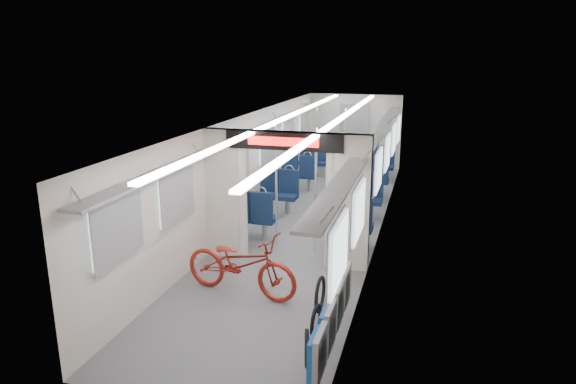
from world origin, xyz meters
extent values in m
plane|color=#515456|center=(0.00, 0.00, 0.00)|extent=(12.00, 12.00, 0.00)
cube|color=beige|center=(-1.45, 0.00, 1.15)|extent=(0.02, 12.00, 2.30)
cube|color=beige|center=(1.45, 0.00, 1.15)|extent=(0.02, 12.00, 2.30)
cube|color=beige|center=(0.00, 6.00, 1.15)|extent=(2.90, 0.02, 2.30)
cube|color=beige|center=(0.00, -6.00, 1.15)|extent=(2.90, 0.02, 2.30)
cube|color=silver|center=(0.00, 0.00, 2.30)|extent=(2.90, 12.00, 0.02)
cube|color=white|center=(-0.55, 0.00, 2.27)|extent=(0.12, 11.40, 0.04)
cube|color=white|center=(0.55, 0.00, 2.27)|extent=(0.12, 11.40, 0.04)
cube|color=beige|center=(-1.12, -2.00, 1.00)|extent=(0.65, 0.18, 2.00)
cube|color=beige|center=(1.12, -2.00, 1.00)|extent=(0.65, 0.18, 2.00)
cube|color=beige|center=(0.00, -2.00, 2.15)|extent=(2.90, 0.18, 0.30)
cylinder|color=beige|center=(-0.80, -2.00, 1.00)|extent=(0.20, 0.20, 2.00)
cylinder|color=beige|center=(0.80, -2.00, 1.00)|extent=(0.20, 0.20, 2.00)
cube|color=black|center=(0.00, -2.11, 2.15)|extent=(2.00, 0.03, 0.30)
cube|color=#FF0C07|center=(0.00, -2.13, 2.15)|extent=(1.20, 0.02, 0.14)
cube|color=silver|center=(-1.42, -4.80, 1.40)|extent=(0.04, 1.00, 0.75)
cube|color=silver|center=(1.42, -4.80, 1.40)|extent=(0.04, 1.00, 0.75)
cube|color=silver|center=(-1.42, -3.20, 1.40)|extent=(0.04, 1.00, 0.75)
cube|color=silver|center=(1.42, -3.20, 1.40)|extent=(0.04, 1.00, 0.75)
cube|color=silver|center=(-1.42, -0.50, 1.40)|extent=(0.04, 1.00, 0.75)
cube|color=silver|center=(1.42, -0.50, 1.40)|extent=(0.04, 1.00, 0.75)
cube|color=silver|center=(-1.42, 1.40, 1.40)|extent=(0.04, 1.00, 0.75)
cube|color=silver|center=(1.42, 1.40, 1.40)|extent=(0.04, 1.00, 0.75)
cube|color=silver|center=(-1.42, 3.30, 1.40)|extent=(0.04, 1.00, 0.75)
cube|color=silver|center=(1.42, 3.30, 1.40)|extent=(0.04, 1.00, 0.75)
cube|color=silver|center=(-1.42, 5.10, 1.40)|extent=(0.04, 1.00, 0.75)
cube|color=silver|center=(1.42, 5.10, 1.40)|extent=(0.04, 1.00, 0.75)
cube|color=gray|center=(-1.27, -4.00, 1.95)|extent=(0.30, 3.60, 0.04)
cube|color=gray|center=(1.27, -4.00, 1.95)|extent=(0.30, 3.60, 0.04)
cube|color=gray|center=(-1.27, 2.00, 1.95)|extent=(0.30, 7.60, 0.04)
cube|color=gray|center=(1.27, 2.00, 1.95)|extent=(0.30, 7.60, 0.04)
cube|color=gray|center=(0.00, 5.94, 1.00)|extent=(0.90, 0.05, 2.00)
imported|color=maroon|center=(-0.30, -3.40, 0.49)|extent=(1.95, 0.96, 0.98)
cube|color=gray|center=(1.38, -5.57, 0.58)|extent=(0.06, 0.46, 0.52)
cube|color=#114A9F|center=(1.32, -5.57, 0.58)|extent=(0.06, 0.42, 0.44)
cube|color=gray|center=(1.38, -5.02, 0.58)|extent=(0.06, 0.46, 0.52)
cube|color=#114A9F|center=(1.32, -5.02, 0.58)|extent=(0.06, 0.42, 0.44)
cube|color=gray|center=(1.38, -4.47, 0.58)|extent=(0.06, 0.46, 0.52)
cube|color=#114A9F|center=(1.32, -4.47, 0.58)|extent=(0.06, 0.42, 0.44)
cube|color=gray|center=(1.38, -3.92, 0.58)|extent=(0.06, 0.46, 0.52)
cube|color=#114A9F|center=(1.32, -3.92, 0.58)|extent=(0.06, 0.42, 0.44)
torus|color=black|center=(1.10, -4.96, 0.20)|extent=(0.16, 0.45, 0.46)
torus|color=black|center=(1.07, -4.32, 0.20)|extent=(0.08, 0.46, 0.46)
torus|color=black|center=(0.97, -3.63, 0.24)|extent=(0.06, 0.53, 0.53)
cube|color=#0B1832|center=(-0.70, -1.04, 0.40)|extent=(0.44, 0.41, 0.10)
cylinder|color=gray|center=(-0.70, -1.04, 0.17)|extent=(0.10, 0.10, 0.35)
cube|color=#0B1832|center=(-0.70, -1.21, 0.72)|extent=(0.44, 0.08, 0.54)
torus|color=silver|center=(-0.70, -1.21, 0.99)|extent=(0.23, 0.03, 0.23)
cube|color=#0B1832|center=(-0.70, 0.64, 0.40)|extent=(0.44, 0.41, 0.10)
cylinder|color=gray|center=(-0.70, 0.64, 0.17)|extent=(0.10, 0.10, 0.35)
cube|color=#0B1832|center=(-0.70, 0.80, 0.72)|extent=(0.44, 0.08, 0.54)
torus|color=silver|center=(-0.70, 0.80, 0.99)|extent=(0.23, 0.03, 0.23)
cube|color=#0B1832|center=(-1.17, -1.04, 0.40)|extent=(0.44, 0.41, 0.10)
cylinder|color=gray|center=(-1.17, -1.04, 0.17)|extent=(0.10, 0.10, 0.35)
cube|color=#0B1832|center=(-1.17, -1.21, 0.72)|extent=(0.44, 0.08, 0.54)
torus|color=silver|center=(-1.17, -1.21, 0.99)|extent=(0.23, 0.03, 0.23)
cube|color=#0B1832|center=(-1.17, 0.64, 0.40)|extent=(0.44, 0.41, 0.10)
cylinder|color=gray|center=(-1.17, 0.64, 0.17)|extent=(0.10, 0.10, 0.35)
cube|color=#0B1832|center=(-1.17, 0.80, 0.72)|extent=(0.44, 0.08, 0.54)
torus|color=silver|center=(-1.17, 0.80, 0.99)|extent=(0.23, 0.03, 0.23)
cube|color=#0B1832|center=(0.70, -1.01, 0.40)|extent=(0.48, 0.45, 0.10)
cylinder|color=gray|center=(0.70, -1.01, 0.17)|extent=(0.10, 0.10, 0.35)
cube|color=#0B1832|center=(0.70, -1.19, 0.74)|extent=(0.48, 0.08, 0.58)
torus|color=silver|center=(0.70, -1.19, 1.03)|extent=(0.24, 0.03, 0.24)
cube|color=#0B1832|center=(0.70, 0.80, 0.40)|extent=(0.48, 0.45, 0.10)
cylinder|color=gray|center=(0.70, 0.80, 0.17)|extent=(0.10, 0.10, 0.35)
cube|color=#0B1832|center=(0.70, 0.98, 0.74)|extent=(0.48, 0.08, 0.58)
torus|color=silver|center=(0.70, 0.98, 1.03)|extent=(0.24, 0.03, 0.24)
cube|color=#0B1832|center=(1.17, -1.01, 0.40)|extent=(0.48, 0.45, 0.10)
cylinder|color=gray|center=(1.17, -1.01, 0.17)|extent=(0.10, 0.10, 0.35)
cube|color=#0B1832|center=(1.17, -1.19, 0.74)|extent=(0.48, 0.08, 0.58)
torus|color=silver|center=(1.17, -1.19, 1.03)|extent=(0.24, 0.03, 0.24)
cube|color=#0B1832|center=(1.17, 0.80, 0.40)|extent=(0.48, 0.45, 0.10)
cylinder|color=gray|center=(1.17, 0.80, 0.17)|extent=(0.10, 0.10, 0.35)
cube|color=#0B1832|center=(1.17, 0.98, 0.74)|extent=(0.48, 0.08, 0.58)
torus|color=silver|center=(1.17, 0.98, 1.03)|extent=(0.24, 0.03, 0.24)
cube|color=#0B1832|center=(-0.70, 2.75, 0.40)|extent=(0.43, 0.40, 0.10)
cylinder|color=gray|center=(-0.70, 2.75, 0.17)|extent=(0.10, 0.10, 0.35)
cube|color=#0B1832|center=(-0.70, 2.59, 0.71)|extent=(0.43, 0.08, 0.53)
torus|color=silver|center=(-0.70, 2.59, 0.98)|extent=(0.22, 0.03, 0.22)
cube|color=#0B1832|center=(-0.70, 4.38, 0.40)|extent=(0.43, 0.40, 0.10)
cylinder|color=gray|center=(-0.70, 4.38, 0.17)|extent=(0.10, 0.10, 0.35)
cube|color=#0B1832|center=(-0.70, 4.54, 0.71)|extent=(0.43, 0.08, 0.53)
torus|color=silver|center=(-0.70, 4.54, 0.98)|extent=(0.22, 0.03, 0.22)
cube|color=#0B1832|center=(-1.17, 2.75, 0.40)|extent=(0.43, 0.40, 0.10)
cylinder|color=gray|center=(-1.17, 2.75, 0.17)|extent=(0.10, 0.10, 0.35)
cube|color=#0B1832|center=(-1.17, 2.59, 0.71)|extent=(0.43, 0.08, 0.53)
torus|color=silver|center=(-1.17, 2.59, 0.98)|extent=(0.22, 0.03, 0.22)
cube|color=#0B1832|center=(-1.17, 4.38, 0.40)|extent=(0.43, 0.40, 0.10)
cylinder|color=gray|center=(-1.17, 4.38, 0.17)|extent=(0.10, 0.10, 0.35)
cube|color=#0B1832|center=(-1.17, 4.54, 0.71)|extent=(0.43, 0.08, 0.53)
torus|color=silver|center=(-1.17, 4.54, 0.98)|extent=(0.22, 0.03, 0.22)
cube|color=#0B1832|center=(0.70, 2.67, 0.40)|extent=(0.45, 0.42, 0.10)
cylinder|color=gray|center=(0.70, 2.67, 0.17)|extent=(0.10, 0.10, 0.35)
cube|color=#0B1832|center=(0.70, 2.50, 0.72)|extent=(0.45, 0.08, 0.55)
torus|color=silver|center=(0.70, 2.50, 1.00)|extent=(0.23, 0.03, 0.23)
cube|color=#0B1832|center=(0.70, 4.36, 0.40)|extent=(0.45, 0.42, 0.10)
cylinder|color=gray|center=(0.70, 4.36, 0.17)|extent=(0.10, 0.10, 0.35)
cube|color=#0B1832|center=(0.70, 4.53, 0.72)|extent=(0.45, 0.08, 0.55)
torus|color=silver|center=(0.70, 4.53, 1.00)|extent=(0.23, 0.03, 0.23)
cube|color=#0B1832|center=(1.17, 2.67, 0.40)|extent=(0.45, 0.42, 0.10)
cylinder|color=gray|center=(1.17, 2.67, 0.17)|extent=(0.10, 0.10, 0.35)
cube|color=#0B1832|center=(1.17, 2.50, 0.72)|extent=(0.45, 0.08, 0.55)
torus|color=silver|center=(1.17, 2.50, 1.00)|extent=(0.23, 0.03, 0.23)
cube|color=#0B1832|center=(1.17, 4.36, 0.40)|extent=(0.45, 0.42, 0.10)
cylinder|color=gray|center=(1.17, 4.36, 0.17)|extent=(0.10, 0.10, 0.35)
cube|color=#0B1832|center=(1.17, 4.53, 0.72)|extent=(0.45, 0.08, 0.55)
torus|color=silver|center=(1.17, 4.53, 1.00)|extent=(0.23, 0.03, 0.23)
cylinder|color=silver|center=(-0.37, -1.30, 1.15)|extent=(0.04, 0.04, 2.30)
cylinder|color=silver|center=(0.41, -1.45, 1.15)|extent=(0.04, 0.04, 2.30)
cylinder|color=silver|center=(-0.25, 1.60, 1.15)|extent=(0.05, 0.05, 2.30)
cylinder|color=silver|center=(0.38, 1.75, 1.15)|extent=(0.05, 0.05, 2.30)
camera|label=1|loc=(2.30, -10.11, 3.57)|focal=32.00mm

